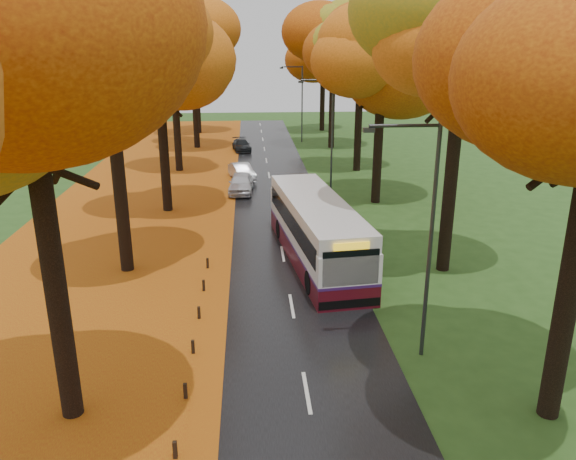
{
  "coord_description": "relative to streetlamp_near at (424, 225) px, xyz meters",
  "views": [
    {
      "loc": [
        -1.63,
        -8.74,
        10.27
      ],
      "look_at": [
        0.0,
        14.16,
        2.6
      ],
      "focal_mm": 35.0,
      "sensor_mm": 36.0,
      "label": 1
    }
  ],
  "objects": [
    {
      "name": "trees_right",
      "position": [
        3.24,
        18.91,
        4.98
      ],
      "size": [
        9.3,
        74.2,
        13.96
      ],
      "color": "black",
      "rests_on": "ground"
    },
    {
      "name": "leaf_verge",
      "position": [
        -12.95,
        17.0,
        -4.7
      ],
      "size": [
        12.0,
        90.0,
        0.02
      ],
      "primitive_type": "cube",
      "color": "maroon",
      "rests_on": "ground"
    },
    {
      "name": "bollard_row",
      "position": [
        -7.65,
        -3.3,
        -4.45
      ],
      "size": [
        0.11,
        23.51,
        0.52
      ],
      "color": "black",
      "rests_on": "ground"
    },
    {
      "name": "streetlamp_mid",
      "position": [
        0.0,
        22.0,
        0.0
      ],
      "size": [
        2.45,
        0.18,
        8.0
      ],
      "color": "#333538",
      "rests_on": "ground"
    },
    {
      "name": "streetlamp_far",
      "position": [
        0.0,
        44.0,
        0.0
      ],
      "size": [
        2.45,
        0.18,
        8.0
      ],
      "color": "#333538",
      "rests_on": "ground"
    },
    {
      "name": "centre_line",
      "position": [
        -3.95,
        17.0,
        -4.67
      ],
      "size": [
        0.12,
        90.0,
        0.01
      ],
      "primitive_type": "cube",
      "color": "silver",
      "rests_on": "road"
    },
    {
      "name": "trees_left",
      "position": [
        -11.13,
        19.06,
        4.82
      ],
      "size": [
        9.2,
        74.0,
        13.88
      ],
      "color": "black",
      "rests_on": "ground"
    },
    {
      "name": "road",
      "position": [
        -3.95,
        17.0,
        -4.69
      ],
      "size": [
        6.5,
        90.0,
        0.04
      ],
      "primitive_type": "cube",
      "color": "black",
      "rests_on": "ground"
    },
    {
      "name": "leaf_drift",
      "position": [
        -7.0,
        17.0,
        -4.67
      ],
      "size": [
        0.9,
        90.0,
        0.01
      ],
      "primitive_type": "cube",
      "color": "#B17712",
      "rests_on": "road"
    },
    {
      "name": "streetlamp_near",
      "position": [
        0.0,
        0.0,
        0.0
      ],
      "size": [
        2.45,
        0.18,
        8.0
      ],
      "color": "#333538",
      "rests_on": "ground"
    },
    {
      "name": "car_dark",
      "position": [
        -6.24,
        39.07,
        -4.11
      ],
      "size": [
        2.11,
        4.08,
        1.13
      ],
      "primitive_type": "imported",
      "rotation": [
        0.0,
        0.0,
        0.14
      ],
      "color": "black",
      "rests_on": "road"
    },
    {
      "name": "car_white",
      "position": [
        -6.16,
        22.55,
        -3.97
      ],
      "size": [
        1.9,
        4.22,
        1.41
      ],
      "primitive_type": "imported",
      "rotation": [
        0.0,
        0.0,
        -0.06
      ],
      "color": "silver",
      "rests_on": "road"
    },
    {
      "name": "bus",
      "position": [
        -2.34,
        9.12,
        -3.08
      ],
      "size": [
        3.99,
        11.79,
        3.04
      ],
      "rotation": [
        0.0,
        0.0,
        0.12
      ],
      "color": "#490B15",
      "rests_on": "road"
    },
    {
      "name": "car_silver",
      "position": [
        -6.13,
        26.65,
        -4.05
      ],
      "size": [
        2.33,
        4.01,
        1.25
      ],
      "primitive_type": "imported",
      "rotation": [
        0.0,
        0.0,
        0.28
      ],
      "color": "#A5A8AD",
      "rests_on": "road"
    }
  ]
}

